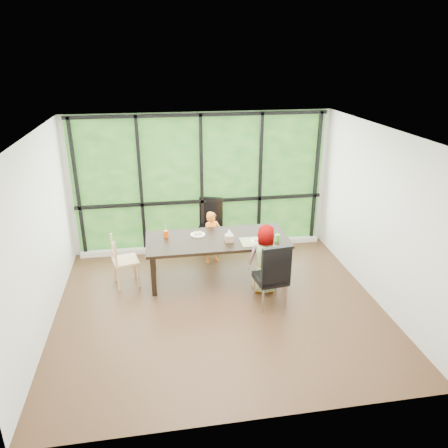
% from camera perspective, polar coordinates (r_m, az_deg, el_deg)
% --- Properties ---
extents(ground, '(5.00, 5.00, 0.00)m').
position_cam_1_polar(ground, '(6.82, -0.60, -10.97)').
color(ground, black).
rests_on(ground, ground).
extents(back_wall, '(5.00, 0.00, 5.00)m').
position_cam_1_polar(back_wall, '(8.29, -3.04, 5.48)').
color(back_wall, silver).
rests_on(back_wall, ground).
extents(foliage_backdrop, '(4.80, 0.02, 2.65)m').
position_cam_1_polar(foliage_backdrop, '(8.27, -3.02, 5.44)').
color(foliage_backdrop, '#1B4619').
rests_on(foliage_backdrop, back_wall).
extents(window_mullions, '(4.80, 0.06, 2.65)m').
position_cam_1_polar(window_mullions, '(8.23, -2.99, 5.36)').
color(window_mullions, black).
rests_on(window_mullions, back_wall).
extents(window_sill, '(4.80, 0.12, 0.10)m').
position_cam_1_polar(window_sill, '(8.66, -2.79, -2.98)').
color(window_sill, silver).
rests_on(window_sill, ground).
extents(dining_table, '(2.49, 1.24, 0.75)m').
position_cam_1_polar(dining_table, '(7.45, -0.89, -4.57)').
color(dining_table, black).
rests_on(dining_table, ground).
extents(chair_window_leather, '(0.58, 0.58, 1.08)m').
position_cam_1_polar(chair_window_leather, '(8.32, -1.96, -0.38)').
color(chair_window_leather, black).
rests_on(chair_window_leather, ground).
extents(chair_interior_leather, '(0.51, 0.51, 1.08)m').
position_cam_1_polar(chair_interior_leather, '(6.65, 6.26, -6.64)').
color(chair_interior_leather, black).
rests_on(chair_interior_leather, ground).
extents(chair_end_beech, '(0.48, 0.50, 0.90)m').
position_cam_1_polar(chair_end_beech, '(7.39, -13.04, -4.77)').
color(chair_end_beech, tan).
rests_on(chair_end_beech, ground).
extents(child_toddler, '(0.43, 0.36, 1.00)m').
position_cam_1_polar(child_toddler, '(7.96, -1.56, -1.78)').
color(child_toddler, orange).
rests_on(child_toddler, ground).
extents(child_older, '(0.63, 0.47, 1.17)m').
position_cam_1_polar(child_older, '(6.98, 5.65, -4.71)').
color(child_older, gray).
rests_on(child_older, ground).
extents(placemat, '(0.51, 0.38, 0.01)m').
position_cam_1_polar(placemat, '(7.19, 4.29, -2.33)').
color(placemat, tan).
rests_on(placemat, dining_table).
extents(plate_far, '(0.26, 0.26, 0.02)m').
position_cam_1_polar(plate_far, '(7.43, -3.51, -1.42)').
color(plate_far, white).
rests_on(plate_far, dining_table).
extents(plate_near, '(0.23, 0.23, 0.01)m').
position_cam_1_polar(plate_near, '(7.20, 4.49, -2.27)').
color(plate_near, white).
rests_on(plate_near, dining_table).
extents(orange_cup, '(0.08, 0.08, 0.12)m').
position_cam_1_polar(orange_cup, '(7.37, -7.75, -1.34)').
color(orange_cup, '#FE4B00').
rests_on(orange_cup, dining_table).
extents(green_cup, '(0.08, 0.08, 0.12)m').
position_cam_1_polar(green_cup, '(7.22, 7.13, -1.85)').
color(green_cup, '#4EC727').
rests_on(green_cup, dining_table).
extents(tissue_box, '(0.14, 0.14, 0.12)m').
position_cam_1_polar(tissue_box, '(7.15, 0.71, -1.91)').
color(tissue_box, tan).
rests_on(tissue_box, dining_table).
extents(crepe_rolls_far, '(0.15, 0.12, 0.04)m').
position_cam_1_polar(crepe_rolls_far, '(7.42, -3.52, -1.24)').
color(crepe_rolls_far, tan).
rests_on(crepe_rolls_far, plate_far).
extents(crepe_rolls_near, '(0.15, 0.12, 0.04)m').
position_cam_1_polar(crepe_rolls_near, '(7.19, 4.50, -2.08)').
color(crepe_rolls_near, tan).
rests_on(crepe_rolls_near, plate_near).
extents(straw_white, '(0.01, 0.04, 0.20)m').
position_cam_1_polar(straw_white, '(7.33, -7.79, -0.61)').
color(straw_white, white).
rests_on(straw_white, orange_cup).
extents(straw_pink, '(0.01, 0.04, 0.20)m').
position_cam_1_polar(straw_pink, '(7.18, 7.16, -1.11)').
color(straw_pink, pink).
rests_on(straw_pink, green_cup).
extents(tissue, '(0.12, 0.12, 0.11)m').
position_cam_1_polar(tissue, '(7.11, 0.71, -1.08)').
color(tissue, white).
rests_on(tissue, tissue_box).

